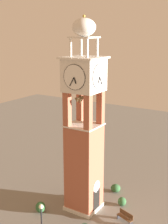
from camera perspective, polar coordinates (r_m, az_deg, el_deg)
The scene contains 7 objects.
ground at distance 30.92m, azimuth 0.00°, elevation -17.02°, with size 80.00×80.00×0.00m, color gray.
clock_tower at distance 27.78m, azimuth 0.00°, elevation -3.93°, with size 3.27×3.27×17.49m.
park_bench at distance 28.92m, azimuth 7.55°, elevation -18.47°, with size 0.96×1.65×0.95m.
lamp_post at distance 25.47m, azimuth -7.79°, elevation -18.35°, with size 0.36×0.36×3.41m.
shrub_near_entry at distance 31.21m, azimuth 6.96°, elevation -15.91°, with size 0.80×0.80×0.84m, color #336638.
shrub_left_of_tower at distance 33.48m, azimuth 5.79°, elevation -13.66°, with size 1.00×1.00×0.80m, color #336638.
shrub_behind_bench at distance 30.26m, azimuth -7.95°, elevation -16.82°, with size 0.92×0.92×1.01m, color #336638.
Camera 1 is at (-22.31, -14.04, 16.16)m, focal length 50.06 mm.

